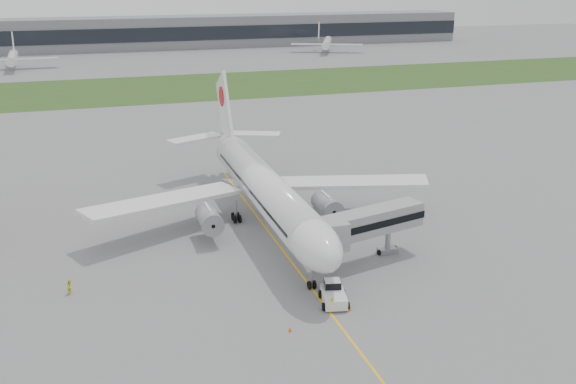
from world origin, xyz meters
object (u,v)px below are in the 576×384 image
object	(u,v)px
airliner	(262,185)
pushback_tug	(333,294)
ground_crew_near	(332,305)
jet_bridge	(368,223)

from	to	relation	value
airliner	pushback_tug	bearing A→B (deg)	-87.22
ground_crew_near	pushback_tug	bearing A→B (deg)	-129.50
pushback_tug	ground_crew_near	xyz separation A→B (m)	(-0.95, -1.98, -0.13)
pushback_tug	jet_bridge	distance (m)	11.64
airliner	jet_bridge	bearing A→B (deg)	-60.80
airliner	ground_crew_near	distance (m)	25.81
pushback_tug	ground_crew_near	world-z (taller)	pushback_tug
airliner	jet_bridge	size ratio (longest dim) A/B	3.87
pushback_tug	ground_crew_near	bearing A→B (deg)	-102.94
airliner	jet_bridge	xyz separation A→B (m)	(8.54, -15.28, -0.80)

